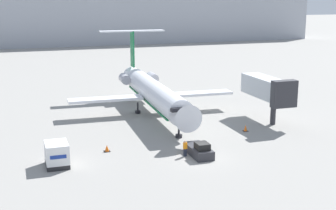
{
  "coord_description": "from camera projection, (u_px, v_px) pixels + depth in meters",
  "views": [
    {
      "loc": [
        -18.1,
        -42.15,
        16.46
      ],
      "look_at": [
        0.0,
        11.06,
        3.2
      ],
      "focal_mm": 50.0,
      "sensor_mm": 36.0,
      "label": 1
    }
  ],
  "objects": [
    {
      "name": "ground_plane",
      "position": [
        202.0,
        158.0,
        48.29
      ],
      "size": [
        600.0,
        600.0,
        0.0
      ],
      "primitive_type": "plane",
      "color": "gray"
    },
    {
      "name": "worker_near_tug",
      "position": [
        185.0,
        148.0,
        48.71
      ],
      "size": [
        0.4,
        0.24,
        1.71
      ],
      "color": "#232838",
      "rests_on": "ground"
    },
    {
      "name": "terminal_building",
      "position": [
        64.0,
        19.0,
        156.9
      ],
      "size": [
        180.0,
        16.8,
        17.04
      ],
      "color": "#9EA3AD",
      "rests_on": "ground"
    },
    {
      "name": "jet_bridge",
      "position": [
        268.0,
        89.0,
        61.46
      ],
      "size": [
        3.2,
        9.55,
        6.19
      ],
      "color": "#2D2D33",
      "rests_on": "ground"
    },
    {
      "name": "traffic_cone_left",
      "position": [
        107.0,
        148.0,
        50.33
      ],
      "size": [
        0.66,
        0.66,
        0.75
      ],
      "color": "black",
      "rests_on": "ground"
    },
    {
      "name": "airplane_main",
      "position": [
        153.0,
        91.0,
        65.55
      ],
      "size": [
        23.71,
        30.15,
        10.79
      ],
      "color": "silver",
      "rests_on": "ground"
    },
    {
      "name": "luggage_cart",
      "position": [
        57.0,
        154.0,
        45.87
      ],
      "size": [
        2.19,
        2.95,
        2.39
      ],
      "color": "#232326",
      "rests_on": "ground"
    },
    {
      "name": "traffic_cone_right",
      "position": [
        245.0,
        128.0,
        57.83
      ],
      "size": [
        0.59,
        0.59,
        0.81
      ],
      "color": "black",
      "rests_on": "ground"
    },
    {
      "name": "pushback_tug",
      "position": [
        199.0,
        150.0,
        49.01
      ],
      "size": [
        1.85,
        4.32,
        1.65
      ],
      "color": "#2D2D33",
      "rests_on": "ground"
    }
  ]
}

